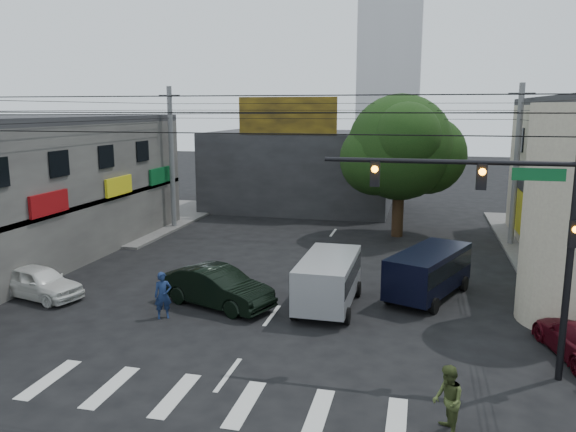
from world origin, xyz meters
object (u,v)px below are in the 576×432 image
at_px(utility_pole_far_right, 516,166).
at_px(silver_minivan, 328,283).
at_px(dark_sedan, 217,287).
at_px(navy_van, 428,274).
at_px(white_compact, 39,282).
at_px(pedestrian_olive, 448,401).
at_px(traffic_officer, 163,295).
at_px(traffic_gantry, 510,215).
at_px(street_tree, 400,148).
at_px(utility_pole_far_left, 172,159).

relative_size(utility_pole_far_right, silver_minivan, 1.93).
distance_m(dark_sedan, navy_van, 8.77).
xyz_separation_m(white_compact, pedestrian_olive, (16.17, -6.40, 0.19)).
xyz_separation_m(silver_minivan, traffic_officer, (-5.85, -2.61, -0.13)).
bearing_deg(navy_van, traffic_gantry, -140.57).
relative_size(dark_sedan, white_compact, 1.18).
height_order(silver_minivan, traffic_officer, silver_minivan).
distance_m(street_tree, traffic_officer, 18.59).
distance_m(white_compact, pedestrian_olive, 17.39).
bearing_deg(traffic_gantry, street_tree, 101.99).
bearing_deg(dark_sedan, utility_pole_far_right, -23.33).
xyz_separation_m(traffic_officer, pedestrian_olive, (10.12, -5.48, -0.02)).
relative_size(dark_sedan, navy_van, 0.95).
bearing_deg(traffic_gantry, pedestrian_olive, -114.00).
distance_m(dark_sedan, silver_minivan, 4.43).
relative_size(street_tree, navy_van, 1.63).
distance_m(utility_pole_far_right, dark_sedan, 19.04).
xyz_separation_m(street_tree, utility_pole_far_right, (6.50, -1.00, -0.87)).
relative_size(utility_pole_far_left, white_compact, 2.15).
xyz_separation_m(street_tree, traffic_gantry, (3.82, -18.00, -0.64)).
bearing_deg(utility_pole_far_left, traffic_officer, -66.58).
height_order(street_tree, traffic_gantry, street_tree).
bearing_deg(traffic_officer, white_compact, 139.17).
height_order(dark_sedan, white_compact, dark_sedan).
bearing_deg(utility_pole_far_right, silver_minivan, -124.29).
bearing_deg(white_compact, pedestrian_olive, -97.16).
distance_m(dark_sedan, pedestrian_olive, 11.21).
height_order(dark_sedan, traffic_officer, traffic_officer).
xyz_separation_m(utility_pole_far_left, utility_pole_far_right, (21.00, 0.00, 0.00)).
bearing_deg(traffic_officer, traffic_gantry, -41.04).
distance_m(utility_pole_far_left, navy_van, 19.66).
bearing_deg(navy_van, white_compact, 126.24).
bearing_deg(traffic_gantry, utility_pole_far_right, 81.06).
bearing_deg(traffic_gantry, navy_van, 107.00).
distance_m(street_tree, pedestrian_olive, 22.25).
bearing_deg(utility_pole_far_left, silver_minivan, -45.35).
distance_m(traffic_gantry, silver_minivan, 8.30).
relative_size(street_tree, pedestrian_olive, 4.99).
bearing_deg(white_compact, utility_pole_far_right, -40.71).
bearing_deg(utility_pole_far_left, pedestrian_olive, -51.06).
distance_m(utility_pole_far_right, white_compact, 25.26).
distance_m(silver_minivan, traffic_officer, 6.40).
bearing_deg(traffic_officer, silver_minivan, -8.19).
xyz_separation_m(navy_van, traffic_officer, (-9.72, -4.80, -0.11)).
bearing_deg(pedestrian_olive, street_tree, 173.45).
relative_size(traffic_gantry, utility_pole_far_left, 0.78).
bearing_deg(silver_minivan, street_tree, -8.10).
distance_m(navy_van, pedestrian_olive, 10.28).
distance_m(utility_pole_far_right, silver_minivan, 15.64).
height_order(navy_van, pedestrian_olive, navy_van).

